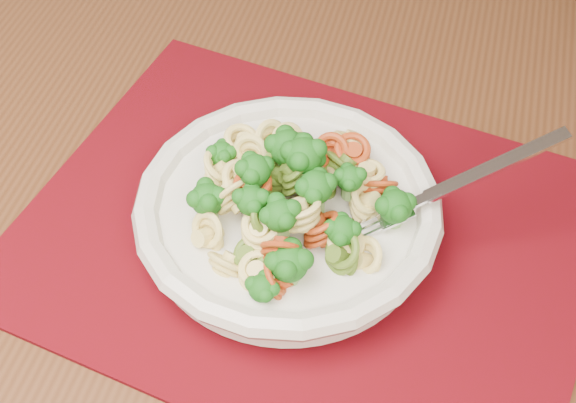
{
  "coord_description": "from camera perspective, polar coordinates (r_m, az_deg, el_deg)",
  "views": [
    {
      "loc": [
        0.07,
        0.23,
        1.22
      ],
      "look_at": [
        0.1,
        0.62,
        0.78
      ],
      "focal_mm": 50.0,
      "sensor_mm": 36.0,
      "label": 1
    }
  ],
  "objects": [
    {
      "name": "placemat",
      "position": [
        0.62,
        1.34,
        -2.45
      ],
      "size": [
        0.54,
        0.5,
        0.0
      ],
      "primitive_type": "cube",
      "rotation": [
        0.0,
        0.0,
        -0.51
      ],
      "color": "#550311",
      "rests_on": "dining_table"
    },
    {
      "name": "pasta_bowl",
      "position": [
        0.6,
        0.0,
        -0.76
      ],
      "size": [
        0.23,
        0.23,
        0.04
      ],
      "color": "beige",
      "rests_on": "placemat"
    },
    {
      "name": "dining_table",
      "position": [
        0.73,
        5.24,
        -3.89
      ],
      "size": [
        1.75,
        1.42,
        0.73
      ],
      "rotation": [
        0.0,
        0.0,
        -0.34
      ],
      "color": "#502C16",
      "rests_on": "ground"
    },
    {
      "name": "pasta_broccoli_heap",
      "position": [
        0.59,
        -0.0,
        0.38
      ],
      "size": [
        0.2,
        0.2,
        0.06
      ],
      "primitive_type": null,
      "color": "#DCC56C",
      "rests_on": "pasta_bowl"
    },
    {
      "name": "fork",
      "position": [
        0.58,
        7.56,
        -0.74
      ],
      "size": [
        0.18,
        0.06,
        0.08
      ],
      "primitive_type": null,
      "rotation": [
        0.0,
        -0.35,
        0.19
      ],
      "color": "silver",
      "rests_on": "pasta_bowl"
    }
  ]
}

